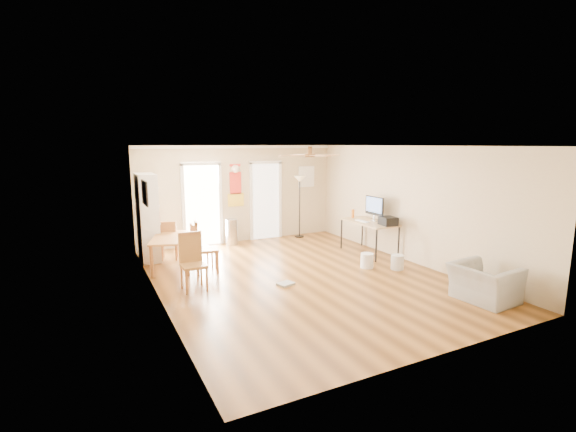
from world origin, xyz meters
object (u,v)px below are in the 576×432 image
dining_chair_far (169,240)px  wastebasket_a (367,261)px  trash_can (232,232)px  dining_table (174,252)px  torchiere_lamp (300,207)px  dining_chair_near (194,262)px  wastebasket_b (397,262)px  computer_desk (369,237)px  printer (388,221)px  dining_chair_right_a (202,246)px  armchair (484,283)px  bookshelf (147,217)px  dining_chair_right_b (207,247)px

dining_chair_far → wastebasket_a: bearing=160.8°
trash_can → wastebasket_a: size_ratio=2.18×
dining_table → torchiere_lamp: size_ratio=0.78×
dining_chair_near → wastebasket_b: dining_chair_near is taller
trash_can → torchiere_lamp: bearing=0.7°
torchiere_lamp → computer_desk: (0.66, -2.33, -0.48)m
printer → wastebasket_a: printer is taller
torchiere_lamp → dining_table: bearing=-160.1°
dining_chair_right_a → dining_chair_far: bearing=26.3°
dining_chair_near → printer: size_ratio=2.73×
dining_chair_far → computer_desk: 4.74m
printer → wastebasket_b: printer is taller
dining_table → computer_desk: 4.58m
dining_chair_near → wastebasket_a: (3.66, -0.32, -0.36)m
wastebasket_b → armchair: bearing=-87.7°
dining_table → computer_desk: computer_desk is taller
torchiere_lamp → dining_chair_right_a: bearing=-153.3°
bookshelf → dining_table: 1.16m
dining_chair_near → wastebasket_a: dining_chair_near is taller
bookshelf → dining_chair_right_b: (0.93, -1.53, -0.44)m
computer_desk → printer: size_ratio=3.85×
dining_chair_far → wastebasket_a: size_ratio=2.85×
bookshelf → dining_chair_near: (0.43, -2.45, -0.47)m
wastebasket_b → armchair: size_ratio=0.32×
bookshelf → dining_chair_right_a: bookshelf is taller
dining_chair_far → computer_desk: size_ratio=0.62×
printer → wastebasket_b: (-0.38, -0.79, -0.73)m
dining_chair_right_a → armchair: size_ratio=0.98×
dining_table → armchair: 6.09m
torchiere_lamp → wastebasket_b: bearing=-83.9°
computer_desk → armchair: (-0.18, -3.37, -0.08)m
computer_desk → printer: bearing=-77.9°
torchiere_lamp → printer: bearing=-74.9°
dining_chair_near → armchair: (4.25, -2.75, -0.20)m
wastebasket_a → wastebasket_b: wastebasket_a is taller
printer → trash_can: bearing=143.7°
bookshelf → wastebasket_a: 5.01m
wastebasket_a → armchair: bearing=-76.3°
torchiere_lamp → wastebasket_b: (0.39, -3.66, -0.72)m
bookshelf → dining_table: bookshelf is taller
bookshelf → computer_desk: (4.87, -1.82, -0.60)m
wastebasket_b → armchair: (0.08, -2.04, 0.16)m
bookshelf → printer: (4.98, -2.36, -0.11)m
dining_chair_far → wastebasket_b: dining_chair_far is taller
dining_chair_far → wastebasket_a: (3.67, -2.61, -0.29)m
bookshelf → trash_can: (2.16, 0.48, -0.65)m
dining_table → printer: size_ratio=3.59×
bookshelf → armchair: bearing=-48.6°
dining_table → wastebasket_b: (4.22, -2.28, -0.19)m
wastebasket_a → dining_chair_right_b: bearing=158.5°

